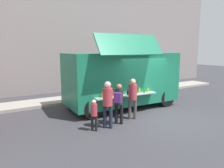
# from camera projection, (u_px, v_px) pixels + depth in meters

# --- Properties ---
(ground_plane) EXTENTS (60.00, 60.00, 0.00)m
(ground_plane) POSITION_uv_depth(u_px,v_px,m) (161.00, 118.00, 8.98)
(ground_plane) COLOR #38383D
(curb_strip) EXTENTS (28.00, 1.60, 0.15)m
(curb_strip) POSITION_uv_depth(u_px,v_px,m) (30.00, 104.00, 10.87)
(curb_strip) COLOR #9E998E
(curb_strip) RESTS_ON ground
(building_behind) EXTENTS (32.00, 2.40, 10.09)m
(building_behind) POSITION_uv_depth(u_px,v_px,m) (30.00, 17.00, 13.86)
(building_behind) COLOR gray
(building_behind) RESTS_ON ground
(food_truck_main) EXTENTS (5.60, 3.26, 3.55)m
(food_truck_main) POSITION_uv_depth(u_px,v_px,m) (122.00, 78.00, 10.48)
(food_truck_main) COLOR #1A7753
(food_truck_main) RESTS_ON ground
(trash_bin) EXTENTS (0.60, 0.60, 1.04)m
(trash_bin) POSITION_uv_depth(u_px,v_px,m) (153.00, 84.00, 14.75)
(trash_bin) COLOR #2D5E36
(trash_bin) RESTS_ON ground
(customer_front_ordering) EXTENTS (0.35, 0.35, 1.71)m
(customer_front_ordering) POSITION_uv_depth(u_px,v_px,m) (133.00, 95.00, 8.66)
(customer_front_ordering) COLOR #4F4745
(customer_front_ordering) RESTS_ON ground
(customer_mid_with_backpack) EXTENTS (0.49, 0.49, 1.59)m
(customer_mid_with_backpack) POSITION_uv_depth(u_px,v_px,m) (119.00, 100.00, 8.06)
(customer_mid_with_backpack) COLOR black
(customer_mid_with_backpack) RESTS_ON ground
(customer_rear_waiting) EXTENTS (0.36, 0.36, 1.76)m
(customer_rear_waiting) POSITION_uv_depth(u_px,v_px,m) (108.00, 101.00, 7.65)
(customer_rear_waiting) COLOR #1E2536
(customer_rear_waiting) RESTS_ON ground
(child_near_queue) EXTENTS (0.24, 0.24, 1.15)m
(child_near_queue) POSITION_uv_depth(u_px,v_px,m) (94.00, 112.00, 7.43)
(child_near_queue) COLOR black
(child_near_queue) RESTS_ON ground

